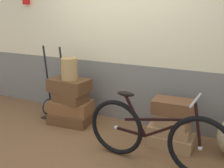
{
  "coord_description": "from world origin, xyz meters",
  "views": [
    {
      "loc": [
        1.75,
        -2.92,
        1.75
      ],
      "look_at": [
        0.15,
        0.16,
        0.78
      ],
      "focal_mm": 41.85,
      "sensor_mm": 36.0,
      "label": 1
    }
  ],
  "objects_px": {
    "suitcase_2": "(70,97)",
    "bicycle": "(154,135)",
    "suitcase_0": "(71,118)",
    "suitcase_1": "(71,107)",
    "suitcase_5": "(169,130)",
    "suitcase_3": "(69,85)",
    "suitcase_6": "(172,120)",
    "luggage_trolley": "(56,101)",
    "suitcase_7": "(174,107)",
    "suitcase_4": "(171,140)",
    "wicker_basket": "(69,69)"
  },
  "relations": [
    {
      "from": "suitcase_7",
      "to": "wicker_basket",
      "type": "relative_size",
      "value": 1.58
    },
    {
      "from": "suitcase_7",
      "to": "suitcase_3",
      "type": "bearing_deg",
      "value": 176.66
    },
    {
      "from": "suitcase_0",
      "to": "bicycle",
      "type": "height_order",
      "value": "bicycle"
    },
    {
      "from": "suitcase_1",
      "to": "suitcase_5",
      "type": "xyz_separation_m",
      "value": [
        1.61,
        -0.02,
        -0.05
      ]
    },
    {
      "from": "luggage_trolley",
      "to": "bicycle",
      "type": "distance_m",
      "value": 2.07
    },
    {
      "from": "suitcase_0",
      "to": "suitcase_3",
      "type": "bearing_deg",
      "value": 130.62
    },
    {
      "from": "suitcase_0",
      "to": "suitcase_4",
      "type": "distance_m",
      "value": 1.65
    },
    {
      "from": "suitcase_4",
      "to": "suitcase_3",
      "type": "bearing_deg",
      "value": 179.33
    },
    {
      "from": "wicker_basket",
      "to": "suitcase_6",
      "type": "bearing_deg",
      "value": -0.25
    },
    {
      "from": "suitcase_5",
      "to": "suitcase_6",
      "type": "bearing_deg",
      "value": 2.38
    },
    {
      "from": "suitcase_6",
      "to": "bicycle",
      "type": "distance_m",
      "value": 0.54
    },
    {
      "from": "suitcase_5",
      "to": "bicycle",
      "type": "height_order",
      "value": "bicycle"
    },
    {
      "from": "suitcase_3",
      "to": "luggage_trolley",
      "type": "height_order",
      "value": "luggage_trolley"
    },
    {
      "from": "bicycle",
      "to": "suitcase_6",
      "type": "bearing_deg",
      "value": 83.5
    },
    {
      "from": "suitcase_6",
      "to": "luggage_trolley",
      "type": "xyz_separation_m",
      "value": [
        -2.02,
        0.1,
        -0.09
      ]
    },
    {
      "from": "suitcase_1",
      "to": "suitcase_7",
      "type": "bearing_deg",
      "value": -6.84
    },
    {
      "from": "suitcase_2",
      "to": "luggage_trolley",
      "type": "distance_m",
      "value": 0.45
    },
    {
      "from": "suitcase_3",
      "to": "bicycle",
      "type": "xyz_separation_m",
      "value": [
        1.6,
        -0.55,
        -0.25
      ]
    },
    {
      "from": "suitcase_2",
      "to": "bicycle",
      "type": "relative_size",
      "value": 0.29
    },
    {
      "from": "suitcase_2",
      "to": "suitcase_1",
      "type": "bearing_deg",
      "value": 114.04
    },
    {
      "from": "suitcase_1",
      "to": "suitcase_7",
      "type": "distance_m",
      "value": 1.67
    },
    {
      "from": "suitcase_4",
      "to": "luggage_trolley",
      "type": "height_order",
      "value": "luggage_trolley"
    },
    {
      "from": "suitcase_0",
      "to": "suitcase_1",
      "type": "xyz_separation_m",
      "value": [
        -0.0,
        0.02,
        0.19
      ]
    },
    {
      "from": "suitcase_5",
      "to": "bicycle",
      "type": "xyz_separation_m",
      "value": [
        -0.03,
        -0.53,
        0.15
      ]
    },
    {
      "from": "luggage_trolley",
      "to": "suitcase_7",
      "type": "bearing_deg",
      "value": -2.44
    },
    {
      "from": "suitcase_5",
      "to": "suitcase_3",
      "type": "bearing_deg",
      "value": 176.04
    },
    {
      "from": "suitcase_1",
      "to": "luggage_trolley",
      "type": "distance_m",
      "value": 0.4
    },
    {
      "from": "suitcase_1",
      "to": "wicker_basket",
      "type": "height_order",
      "value": "wicker_basket"
    },
    {
      "from": "suitcase_1",
      "to": "wicker_basket",
      "type": "bearing_deg",
      "value": -83.97
    },
    {
      "from": "suitcase_7",
      "to": "wicker_basket",
      "type": "distance_m",
      "value": 1.68
    },
    {
      "from": "suitcase_0",
      "to": "suitcase_3",
      "type": "height_order",
      "value": "suitcase_3"
    },
    {
      "from": "suitcase_4",
      "to": "bicycle",
      "type": "bearing_deg",
      "value": -97.4
    },
    {
      "from": "suitcase_1",
      "to": "bicycle",
      "type": "height_order",
      "value": "bicycle"
    },
    {
      "from": "suitcase_4",
      "to": "wicker_basket",
      "type": "xyz_separation_m",
      "value": [
        -1.64,
        0.0,
        0.81
      ]
    },
    {
      "from": "suitcase_6",
      "to": "luggage_trolley",
      "type": "bearing_deg",
      "value": 179.47
    },
    {
      "from": "suitcase_2",
      "to": "luggage_trolley",
      "type": "relative_size",
      "value": 0.41
    },
    {
      "from": "wicker_basket",
      "to": "luggage_trolley",
      "type": "relative_size",
      "value": 0.28
    },
    {
      "from": "suitcase_4",
      "to": "bicycle",
      "type": "xyz_separation_m",
      "value": [
        -0.07,
        -0.54,
        0.29
      ]
    },
    {
      "from": "luggage_trolley",
      "to": "suitcase_2",
      "type": "bearing_deg",
      "value": -16.45
    },
    {
      "from": "suitcase_1",
      "to": "bicycle",
      "type": "xyz_separation_m",
      "value": [
        1.58,
        -0.55,
        0.11
      ]
    },
    {
      "from": "suitcase_3",
      "to": "suitcase_6",
      "type": "height_order",
      "value": "suitcase_3"
    },
    {
      "from": "suitcase_1",
      "to": "suitcase_2",
      "type": "xyz_separation_m",
      "value": [
        0.01,
        -0.03,
        0.18
      ]
    },
    {
      "from": "suitcase_0",
      "to": "suitcase_7",
      "type": "height_order",
      "value": "suitcase_7"
    },
    {
      "from": "suitcase_5",
      "to": "suitcase_7",
      "type": "height_order",
      "value": "suitcase_7"
    },
    {
      "from": "suitcase_0",
      "to": "bicycle",
      "type": "bearing_deg",
      "value": -25.25
    },
    {
      "from": "suitcase_5",
      "to": "suitcase_7",
      "type": "bearing_deg",
      "value": 24.73
    },
    {
      "from": "suitcase_3",
      "to": "suitcase_1",
      "type": "bearing_deg",
      "value": -2.43
    },
    {
      "from": "suitcase_1",
      "to": "suitcase_2",
      "type": "distance_m",
      "value": 0.18
    },
    {
      "from": "suitcase_2",
      "to": "suitcase_4",
      "type": "distance_m",
      "value": 1.67
    },
    {
      "from": "suitcase_3",
      "to": "luggage_trolley",
      "type": "bearing_deg",
      "value": 169.45
    }
  ]
}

